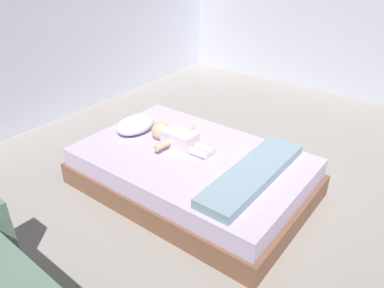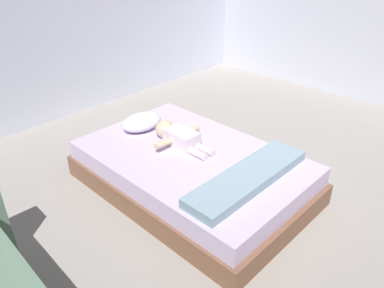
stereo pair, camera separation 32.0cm
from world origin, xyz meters
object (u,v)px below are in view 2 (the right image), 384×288
toothbrush (187,133)px  baby (178,136)px  pillow (142,122)px  bed (192,172)px

toothbrush → baby: bearing=-158.6°
pillow → baby: (0.04, -0.47, -0.00)m
bed → pillow: (0.01, 0.70, 0.26)m
baby → toothbrush: bearing=21.4°
pillow → toothbrush: bearing=-58.9°
baby → toothbrush: baby is taller
pillow → toothbrush: 0.46m
bed → toothbrush: 0.44m
bed → baby: bearing=78.5°
bed → toothbrush: size_ratio=13.20×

